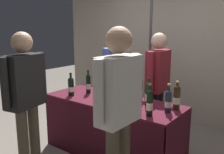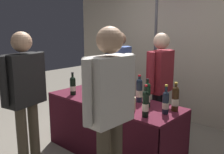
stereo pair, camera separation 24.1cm
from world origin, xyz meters
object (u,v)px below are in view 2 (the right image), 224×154
object	(u,v)px
flower_vase	(131,100)
featured_wine_bottle	(90,83)
vendor_presenter	(160,81)
booth_signpost	(155,42)
taster_foreground_right	(110,104)
display_bottle_0	(166,102)
wine_glass_near_vendor	(120,97)
tasting_table	(112,117)

from	to	relation	value
flower_vase	featured_wine_bottle	bearing A→B (deg)	167.38
vendor_presenter	booth_signpost	world-z (taller)	booth_signpost
booth_signpost	taster_foreground_right	bearing A→B (deg)	-68.60
featured_wine_bottle	taster_foreground_right	world-z (taller)	taster_foreground_right
vendor_presenter	taster_foreground_right	distance (m)	1.40
booth_signpost	display_bottle_0	bearing A→B (deg)	-52.47
taster_foreground_right	booth_signpost	distance (m)	2.04
flower_vase	booth_signpost	xyz separation A→B (m)	(-0.51, 1.27, 0.55)
wine_glass_near_vendor	vendor_presenter	bearing A→B (deg)	82.08
wine_glass_near_vendor	featured_wine_bottle	bearing A→B (deg)	167.67
wine_glass_near_vendor	booth_signpost	bearing A→B (deg)	104.23
tasting_table	vendor_presenter	distance (m)	0.82
featured_wine_bottle	tasting_table	bearing A→B (deg)	-6.57
tasting_table	display_bottle_0	size ratio (longest dim) A/B	5.70
wine_glass_near_vendor	flower_vase	world-z (taller)	flower_vase
tasting_table	flower_vase	xyz separation A→B (m)	(0.42, -0.14, 0.35)
display_bottle_0	taster_foreground_right	bearing A→B (deg)	-99.87
taster_foreground_right	booth_signpost	size ratio (longest dim) A/B	0.71
featured_wine_bottle	taster_foreground_right	size ratio (longest dim) A/B	0.20
tasting_table	flower_vase	world-z (taller)	flower_vase
tasting_table	wine_glass_near_vendor	bearing A→B (deg)	-23.65
flower_vase	vendor_presenter	size ratio (longest dim) A/B	0.25
featured_wine_bottle	taster_foreground_right	xyz separation A→B (m)	(1.10, -0.79, 0.12)
tasting_table	flower_vase	distance (m)	0.57
featured_wine_bottle	flower_vase	distance (m)	0.90
tasting_table	featured_wine_bottle	distance (m)	0.59
tasting_table	vendor_presenter	xyz separation A→B (m)	(0.32, 0.63, 0.43)
featured_wine_bottle	booth_signpost	world-z (taller)	booth_signpost
featured_wine_bottle	vendor_presenter	distance (m)	0.97
tasting_table	featured_wine_bottle	bearing A→B (deg)	173.43
flower_vase	tasting_table	bearing A→B (deg)	161.08
flower_vase	vendor_presenter	bearing A→B (deg)	97.62
vendor_presenter	flower_vase	bearing A→B (deg)	3.85
display_bottle_0	booth_signpost	xyz separation A→B (m)	(-0.86, 1.12, 0.54)
display_bottle_0	featured_wine_bottle	bearing A→B (deg)	178.07
taster_foreground_right	flower_vase	bearing A→B (deg)	21.22
tasting_table	wine_glass_near_vendor	distance (m)	0.41
tasting_table	display_bottle_0	bearing A→B (deg)	0.87
featured_wine_bottle	vendor_presenter	bearing A→B (deg)	36.42
featured_wine_bottle	booth_signpost	size ratio (longest dim) A/B	0.14
tasting_table	wine_glass_near_vendor	world-z (taller)	wine_glass_near_vendor
tasting_table	booth_signpost	distance (m)	1.45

